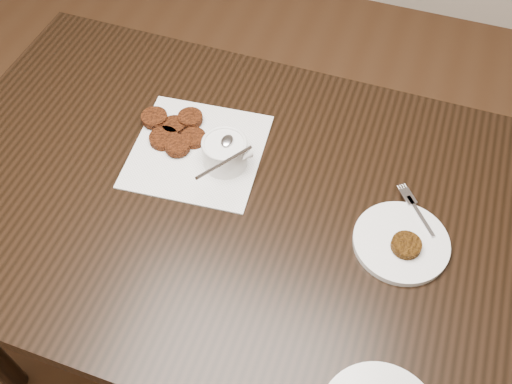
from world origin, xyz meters
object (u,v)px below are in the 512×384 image
sauce_ramekin (224,142)px  plate_with_patty (402,240)px  napkin (197,151)px  table (237,282)px

sauce_ramekin → plate_with_patty: 0.40m
plate_with_patty → napkin: bearing=169.3°
sauce_ramekin → plate_with_patty: size_ratio=0.71×
table → napkin: (-0.11, 0.09, 0.38)m
napkin → plate_with_patty: size_ratio=1.50×
table → plate_with_patty: size_ratio=7.11×
table → plate_with_patty: (0.35, 0.00, 0.39)m
napkin → plate_with_patty: (0.46, -0.09, 0.01)m
napkin → table: bearing=-38.2°
napkin → sauce_ramekin: (0.07, -0.01, 0.07)m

